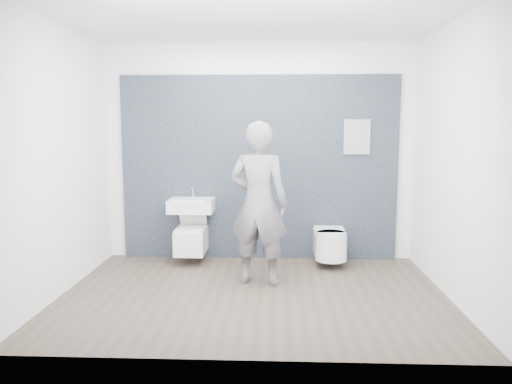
{
  "coord_description": "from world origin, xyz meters",
  "views": [
    {
      "loc": [
        0.24,
        -5.04,
        1.75
      ],
      "look_at": [
        0.0,
        0.6,
        1.0
      ],
      "focal_mm": 35.0,
      "sensor_mm": 36.0,
      "label": 1
    }
  ],
  "objects_px": {
    "toilet_square": "(191,239)",
    "toilet_rounded": "(330,244)",
    "washbasin": "(191,205)",
    "visitor": "(259,203)"
  },
  "relations": [
    {
      "from": "toilet_rounded",
      "to": "visitor",
      "type": "relative_size",
      "value": 0.36
    },
    {
      "from": "toilet_rounded",
      "to": "visitor",
      "type": "bearing_deg",
      "value": -139.66
    },
    {
      "from": "toilet_square",
      "to": "visitor",
      "type": "relative_size",
      "value": 0.38
    },
    {
      "from": "toilet_rounded",
      "to": "toilet_square",
      "type": "bearing_deg",
      "value": 177.91
    },
    {
      "from": "washbasin",
      "to": "toilet_square",
      "type": "relative_size",
      "value": 0.83
    },
    {
      "from": "toilet_square",
      "to": "visitor",
      "type": "distance_m",
      "value": 1.34
    },
    {
      "from": "toilet_square",
      "to": "toilet_rounded",
      "type": "xyz_separation_m",
      "value": [
        1.77,
        -0.06,
        -0.03
      ]
    },
    {
      "from": "toilet_rounded",
      "to": "visitor",
      "type": "xyz_separation_m",
      "value": [
        -0.87,
        -0.74,
        0.62
      ]
    },
    {
      "from": "toilet_square",
      "to": "washbasin",
      "type": "bearing_deg",
      "value": 90.0
    },
    {
      "from": "toilet_square",
      "to": "toilet_rounded",
      "type": "bearing_deg",
      "value": -2.09
    }
  ]
}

